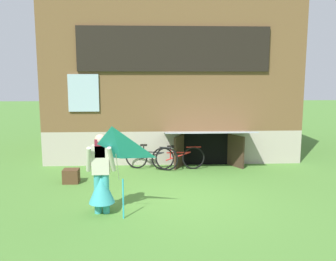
% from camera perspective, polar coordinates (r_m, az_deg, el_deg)
% --- Properties ---
extents(ground_plane, '(60.00, 60.00, 0.00)m').
position_cam_1_polar(ground_plane, '(8.41, 2.18, -10.42)').
color(ground_plane, '#4C7F33').
extents(log_house, '(7.97, 6.39, 4.97)m').
position_cam_1_polar(log_house, '(13.56, 0.19, 7.64)').
color(log_house, '#ADA393').
rests_on(log_house, ground_plane).
extents(person, '(0.61, 0.52, 1.61)m').
position_cam_1_polar(person, '(7.42, -10.40, -7.70)').
color(person, teal).
rests_on(person, ground_plane).
extents(kite, '(1.11, 0.98, 1.77)m').
position_cam_1_polar(kite, '(6.71, -8.70, -3.20)').
color(kite, '#2DB2CC').
rests_on(kite, ground_plane).
extents(bicycle_red, '(1.57, 0.11, 0.72)m').
position_cam_1_polar(bicycle_red, '(10.67, 1.59, -4.29)').
color(bicycle_red, black).
rests_on(bicycle_red, ground_plane).
extents(bicycle_black, '(1.55, 0.55, 0.74)m').
position_cam_1_polar(bicycle_black, '(10.67, -2.64, -4.24)').
color(bicycle_black, black).
rests_on(bicycle_black, ground_plane).
extents(wooden_crate, '(0.40, 0.34, 0.36)m').
position_cam_1_polar(wooden_crate, '(9.74, -14.93, -6.91)').
color(wooden_crate, '#4C331E').
rests_on(wooden_crate, ground_plane).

